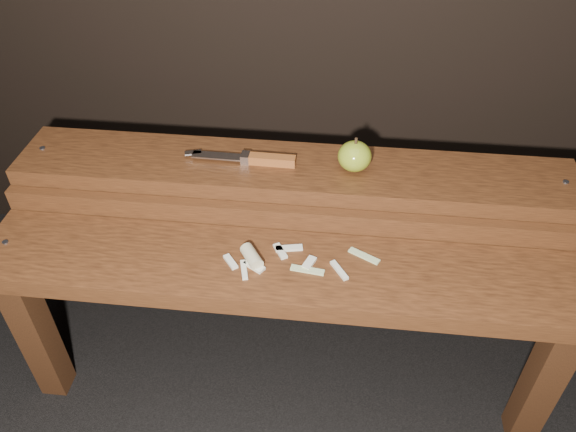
# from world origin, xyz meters

# --- Properties ---
(ground) EXTENTS (60.00, 60.00, 0.00)m
(ground) POSITION_xyz_m (0.00, 0.00, 0.00)
(ground) COLOR black
(bench_front_tier) EXTENTS (1.20, 0.20, 0.42)m
(bench_front_tier) POSITION_xyz_m (0.00, -0.06, 0.35)
(bench_front_tier) COLOR #381D0E
(bench_front_tier) RESTS_ON ground
(bench_rear_tier) EXTENTS (1.20, 0.21, 0.50)m
(bench_rear_tier) POSITION_xyz_m (0.00, 0.17, 0.41)
(bench_rear_tier) COLOR #381D0E
(bench_rear_tier) RESTS_ON ground
(apple) EXTENTS (0.07, 0.07, 0.08)m
(apple) POSITION_xyz_m (0.13, 0.17, 0.53)
(apple) COLOR olive
(apple) RESTS_ON bench_rear_tier
(knife) EXTENTS (0.24, 0.03, 0.02)m
(knife) POSITION_xyz_m (-0.08, 0.17, 0.51)
(knife) COLOR #944B20
(knife) RESTS_ON bench_rear_tier
(apple_scraps) EXTENTS (0.31, 0.11, 0.03)m
(apple_scraps) POSITION_xyz_m (-0.02, -0.04, 0.43)
(apple_scraps) COLOR beige
(apple_scraps) RESTS_ON bench_front_tier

